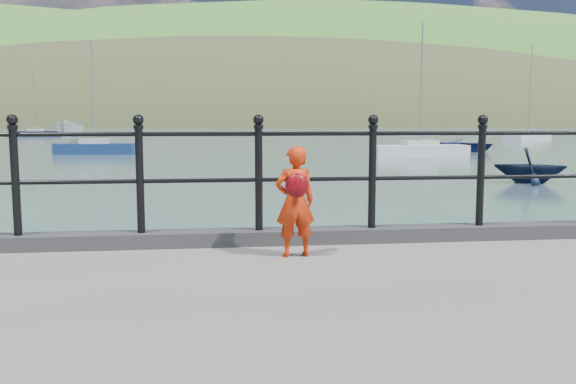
{
  "coord_description": "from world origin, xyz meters",
  "views": [
    {
      "loc": [
        0.14,
        -6.39,
        2.3
      ],
      "look_at": [
        0.9,
        -0.2,
        1.55
      ],
      "focal_mm": 38.0,
      "sensor_mm": 36.0,
      "label": 1
    }
  ],
  "objects": [
    {
      "name": "ground",
      "position": [
        0.0,
        0.0,
        0.0
      ],
      "size": [
        600.0,
        600.0,
        0.0
      ],
      "primitive_type": "plane",
      "color": "#2D4251",
      "rests_on": "ground"
    },
    {
      "name": "far_shore",
      "position": [
        38.34,
        239.41,
        -22.57
      ],
      "size": [
        830.0,
        200.0,
        156.0
      ],
      "color": "#333A21",
      "rests_on": "ground"
    },
    {
      "name": "launch_blue",
      "position": [
        17.62,
        35.38,
        0.48
      ],
      "size": [
        5.68,
        5.48,
        0.96
      ],
      "primitive_type": "imported",
      "rotation": [
        0.0,
        0.0,
        0.9
      ],
      "color": "#12174F",
      "rests_on": "ground"
    },
    {
      "name": "sailboat_far",
      "position": [
        33.29,
        54.87,
        0.34
      ],
      "size": [
        7.08,
        6.04,
        10.37
      ],
      "rotation": [
        0.0,
        0.0,
        0.65
      ],
      "color": "silver",
      "rests_on": "ground"
    },
    {
      "name": "sailboat_port",
      "position": [
        -7.63,
        35.06,
        0.34
      ],
      "size": [
        5.15,
        1.9,
        7.49
      ],
      "rotation": [
        0.0,
        0.0,
        -0.06
      ],
      "color": "navy",
      "rests_on": "ground"
    },
    {
      "name": "kerb",
      "position": [
        0.0,
        -0.15,
        1.07
      ],
      "size": [
        60.0,
        0.3,
        0.15
      ],
      "primitive_type": "cube",
      "color": "#28282B",
      "rests_on": "quay"
    },
    {
      "name": "sailboat_near",
      "position": [
        12.72,
        29.84,
        0.34
      ],
      "size": [
        6.09,
        2.18,
        8.24
      ],
      "rotation": [
        0.0,
        0.0,
        0.09
      ],
      "color": "silver",
      "rests_on": "ground"
    },
    {
      "name": "child",
      "position": [
        0.9,
        -0.76,
        1.53
      ],
      "size": [
        0.41,
        0.33,
        1.05
      ],
      "rotation": [
        0.0,
        0.0,
        3.27
      ],
      "color": "red",
      "rests_on": "quay"
    },
    {
      "name": "launch_navy",
      "position": [
        11.45,
        14.25,
        0.64
      ],
      "size": [
        3.09,
        2.93,
        1.28
      ],
      "primitive_type": "imported",
      "rotation": [
        0.0,
        0.0,
        1.13
      ],
      "color": "black",
      "rests_on": "ground"
    },
    {
      "name": "launch_white",
      "position": [
        -13.18,
        53.1,
        1.1
      ],
      "size": [
        2.22,
        5.71,
        2.19
      ],
      "primitive_type": "imported",
      "rotation": [
        0.0,
        0.0,
        0.01
      ],
      "color": "silver",
      "rests_on": "ground"
    },
    {
      "name": "railing",
      "position": [
        0.0,
        -0.15,
        1.82
      ],
      "size": [
        18.11,
        0.11,
        1.2
      ],
      "color": "black",
      "rests_on": "kerb"
    },
    {
      "name": "sailboat_left",
      "position": [
        -23.47,
        78.78,
        0.34
      ],
      "size": [
        6.43,
        3.34,
        8.72
      ],
      "rotation": [
        0.0,
        0.0,
        0.25
      ],
      "color": "black",
      "rests_on": "ground"
    }
  ]
}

